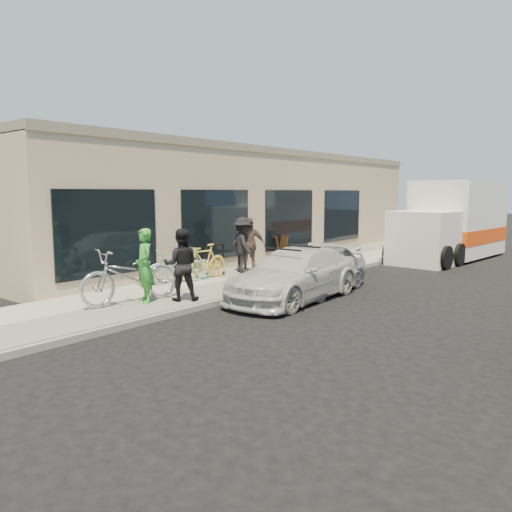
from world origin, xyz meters
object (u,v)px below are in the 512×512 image
Objects in this scene: sedan_white at (295,274)px; bystander_b at (249,245)px; moving_truck at (452,224)px; man_standing at (181,265)px; sandwich_board at (278,248)px; sedan_silver at (318,269)px; cruiser_bike_b at (177,266)px; cruiser_bike_a at (188,265)px; woman_rider at (144,266)px; bike_rack at (215,256)px; bystander_a at (243,245)px; cruiser_bike_c at (204,262)px; tandem_bike at (131,276)px.

bystander_b reaches higher than sedan_white.
man_standing is at bearing -94.87° from moving_truck.
sandwich_board is 5.19m from sedan_silver.
moving_truck reaches higher than cruiser_bike_b.
woman_rider is at bearing -46.02° from cruiser_bike_a.
sandwich_board is at bearing 111.71° from cruiser_bike_b.
bystander_a is (0.31, 0.91, 0.28)m from bike_rack.
cruiser_bike_c is at bearing -59.93° from sandwich_board.
bystander_a is (0.23, 2.51, 0.40)m from cruiser_bike_b.
cruiser_bike_a is at bearing -89.14° from bike_rack.
sedan_silver is at bearing 85.38° from woman_rider.
man_standing is 2.86m from cruiser_bike_c.
moving_truck is 11.74m from cruiser_bike_b.
moving_truck is at bearing 81.87° from sedan_silver.
woman_rider is (0.16, 0.25, 0.21)m from tandem_bike.
tandem_bike is 1.43× the size of cruiser_bike_c.
woman_rider is 0.98× the size of bystander_b.
sedan_silver is 2.14× the size of bystander_b.
cruiser_bike_a is (0.02, -1.11, -0.13)m from bike_rack.
cruiser_bike_a is 0.49m from cruiser_bike_b.
bystander_b is (0.35, 2.66, 0.39)m from cruiser_bike_b.
moving_truck reaches higher than sedan_silver.
sedan_silver is at bearing -161.62° from bystander_a.
woman_rider reaches higher than sedan_white.
cruiser_bike_b is (-3.25, -2.04, -0.01)m from sedan_silver.
sandwich_board is 7.18m from moving_truck.
cruiser_bike_c reaches higher than cruiser_bike_b.
moving_truck reaches higher than cruiser_bike_a.
cruiser_bike_b is at bearing -64.66° from cruiser_bike_a.
cruiser_bike_b is at bearing -140.87° from bystander_b.
bystander_b is at bearing 97.66° from cruiser_bike_b.
bystander_a reaches higher than sedan_white.
cruiser_bike_a is at bearing -175.95° from sedan_white.
cruiser_bike_c reaches higher than cruiser_bike_a.
moving_truck reaches higher than bike_rack.
man_standing reaches higher than tandem_bike.
moving_truck is 11.31m from cruiser_bike_a.
sedan_silver reaches higher than cruiser_bike_b.
bystander_b reaches higher than man_standing.
cruiser_bike_b is at bearing -94.35° from cruiser_bike_c.
man_standing is 1.00× the size of cruiser_bike_c.
bike_rack is at bearing -155.66° from bystander_b.
sedan_white is at bearing 2.29° from cruiser_bike_c.
bystander_b reaches higher than cruiser_bike_a.
sedan_silver is 4.87m from tandem_bike.
woman_rider is 0.98× the size of bystander_a.
bystander_b is at bearing 67.78° from bike_rack.
cruiser_bike_c is at bearing -72.24° from bike_rack.
cruiser_bike_b is 2.71m from bystander_b.
sedan_silver is 2.20× the size of cruiser_bike_c.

